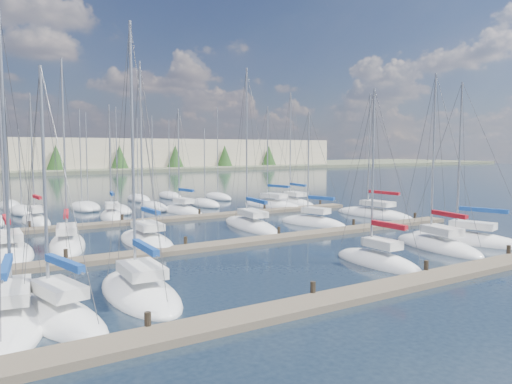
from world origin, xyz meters
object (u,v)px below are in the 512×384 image
sailboat_b (56,315)px  sailboat_d (378,262)px  sailboat_o (112,216)px  sailboat_k (251,226)px  sailboat_m (374,214)px  sailboat_p (182,211)px  sailboat_j (146,241)px  sailboat_e (437,246)px  sailboat_i (67,244)px  sailboat_r (293,203)px  sailboat_a (11,317)px  sailboat_l (313,223)px  sailboat_n (36,221)px  sailboat_f (467,240)px  sailboat_q (272,205)px  sailboat_c (140,292)px  sailboat_h (7,253)px

sailboat_b → sailboat_d: (18.28, -0.33, 0.02)m
sailboat_o → sailboat_d: sailboat_o is taller
sailboat_b → sailboat_k: (19.34, 15.76, 0.01)m
sailboat_k → sailboat_m: (14.82, -0.48, -0.01)m
sailboat_p → sailboat_j: bearing=-130.8°
sailboat_j → sailboat_b: 16.47m
sailboat_m → sailboat_d: bearing=-139.0°
sailboat_k → sailboat_e: bearing=-59.6°
sailboat_m → sailboat_i: sailboat_i is taller
sailboat_r → sailboat_a: 44.79m
sailboat_k → sailboat_p: sailboat_k is taller
sailboat_l → sailboat_e: 13.21m
sailboat_a → sailboat_d: (19.86, -1.14, 0.02)m
sailboat_n → sailboat_e: sailboat_e is taller
sailboat_r → sailboat_f: (-4.41, -27.33, -0.01)m
sailboat_i → sailboat_a: size_ratio=1.06×
sailboat_m → sailboat_l: size_ratio=1.22×
sailboat_a → sailboat_k: bearing=45.5°
sailboat_i → sailboat_q: sailboat_i is taller
sailboat_r → sailboat_c: (-29.60, -27.19, -0.01)m
sailboat_k → sailboat_q: bearing=56.8°
sailboat_i → sailboat_d: 21.48m
sailboat_k → sailboat_n: (-15.50, 13.24, 0.02)m
sailboat_f → sailboat_d: sailboat_f is taller
sailboat_o → sailboat_f: bearing=-44.0°
sailboat_l → sailboat_a: size_ratio=0.83×
sailboat_b → sailboat_o: size_ratio=0.92×
sailboat_c → sailboat_d: (14.25, -1.64, 0.01)m
sailboat_f → sailboat_d: bearing=172.4°
sailboat_p → sailboat_a: bearing=-133.8°
sailboat_b → sailboat_n: (3.84, 29.00, 0.03)m
sailboat_m → sailboat_i: size_ratio=0.95×
sailboat_r → sailboat_j: bearing=-143.3°
sailboat_c → sailboat_f: sailboat_c is taller
sailboat_j → sailboat_h: (-9.18, 0.94, -0.00)m
sailboat_j → sailboat_p: 17.54m
sailboat_m → sailboat_h: bearing=177.4°
sailboat_m → sailboat_q: (-4.14, 12.67, -0.00)m
sailboat_d → sailboat_l: bearing=65.5°
sailboat_l → sailboat_c: (-21.03, -12.78, -0.00)m
sailboat_o → sailboat_h: 17.60m
sailboat_b → sailboat_l: sailboat_b is taller
sailboat_q → sailboat_d: size_ratio=1.13×
sailboat_i → sailboat_e: 26.16m
sailboat_j → sailboat_q: bearing=35.5°
sailboat_e → sailboat_o: bearing=128.8°
sailboat_i → sailboat_n: 13.50m
sailboat_n → sailboat_h: 14.81m
sailboat_a → sailboat_d: sailboat_a is taller
sailboat_c → sailboat_h: sailboat_h is taller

